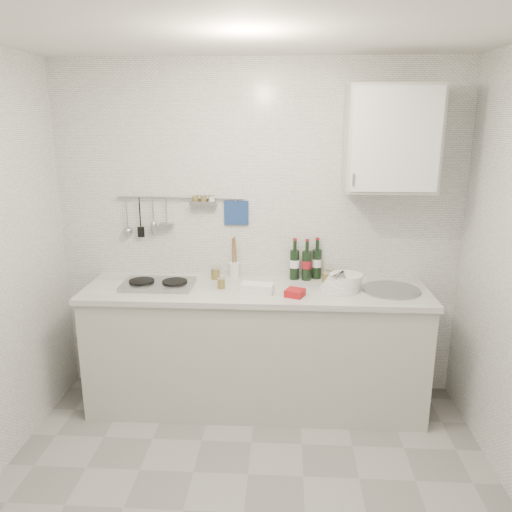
{
  "coord_description": "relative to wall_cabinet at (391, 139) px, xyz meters",
  "views": [
    {
      "loc": [
        0.2,
        -2.25,
        2.06
      ],
      "look_at": [
        0.01,
        0.9,
        1.21
      ],
      "focal_mm": 35.0,
      "sensor_mm": 36.0,
      "label": 1
    }
  ],
  "objects": [
    {
      "name": "ceiling",
      "position": [
        -0.9,
        -1.22,
        0.55
      ],
      "size": [
        3.0,
        3.0,
        0.0
      ],
      "primitive_type": "plane",
      "rotation": [
        3.14,
        0.0,
        0.0
      ],
      "color": "silver",
      "rests_on": "back_wall"
    },
    {
      "name": "back_wall",
      "position": [
        -0.9,
        0.18,
        -0.7
      ],
      "size": [
        3.0,
        0.02,
        2.5
      ],
      "primitive_type": "cube",
      "color": "silver",
      "rests_on": "floor"
    },
    {
      "name": "counter",
      "position": [
        -0.89,
        -0.12,
        -1.52
      ],
      "size": [
        2.44,
        0.64,
        0.96
      ],
      "color": "#AFADA2",
      "rests_on": "floor"
    },
    {
      "name": "wall_rail",
      "position": [
        -1.5,
        0.15,
        -0.52
      ],
      "size": [
        0.98,
        0.09,
        0.34
      ],
      "color": "#93969B",
      "rests_on": "back_wall"
    },
    {
      "name": "wall_cabinet",
      "position": [
        0.0,
        0.0,
        0.0
      ],
      "size": [
        0.6,
        0.38,
        0.7
      ],
      "color": "#AFADA2",
      "rests_on": "back_wall"
    },
    {
      "name": "plate_stack_hob",
      "position": [
        -1.72,
        -0.08,
        -1.02
      ],
      "size": [
        0.27,
        0.26,
        0.02
      ],
      "rotation": [
        0.0,
        0.0,
        -0.01
      ],
      "color": "#4B56AA",
      "rests_on": "counter"
    },
    {
      "name": "plate_stack_sink",
      "position": [
        -0.29,
        -0.11,
        -0.98
      ],
      "size": [
        0.3,
        0.28,
        0.12
      ],
      "rotation": [
        0.0,
        0.0,
        -0.32
      ],
      "color": "white",
      "rests_on": "counter"
    },
    {
      "name": "wine_bottles",
      "position": [
        -0.54,
        0.12,
        -0.87
      ],
      "size": [
        0.24,
        0.12,
        0.31
      ],
      "rotation": [
        0.0,
        0.0,
        0.18
      ],
      "color": "black",
      "rests_on": "counter"
    },
    {
      "name": "butter_dish",
      "position": [
        -0.88,
        -0.22,
        -1.0
      ],
      "size": [
        0.24,
        0.14,
        0.07
      ],
      "primitive_type": "cube",
      "rotation": [
        0.0,
        0.0,
        -0.15
      ],
      "color": "white",
      "rests_on": "counter"
    },
    {
      "name": "strawberry_punnet",
      "position": [
        -0.62,
        -0.27,
        -1.01
      ],
      "size": [
        0.15,
        0.15,
        0.05
      ],
      "primitive_type": "cube",
      "rotation": [
        0.0,
        0.0,
        -0.39
      ],
      "color": "red",
      "rests_on": "counter"
    },
    {
      "name": "utensil_crock",
      "position": [
        -1.08,
        0.13,
        -0.96
      ],
      "size": [
        0.08,
        0.08,
        0.32
      ],
      "rotation": [
        0.0,
        0.0,
        -0.19
      ],
      "color": "white",
      "rests_on": "counter"
    },
    {
      "name": "jar_a",
      "position": [
        -1.21,
        0.08,
        -0.99
      ],
      "size": [
        0.07,
        0.07,
        0.09
      ],
      "rotation": [
        0.0,
        0.0,
        -0.05
      ],
      "color": "brown",
      "rests_on": "counter"
    },
    {
      "name": "jar_b",
      "position": [
        -0.35,
        0.12,
        -0.99
      ],
      "size": [
        0.06,
        0.06,
        0.08
      ],
      "rotation": [
        0.0,
        0.0,
        0.05
      ],
      "color": "brown",
      "rests_on": "counter"
    },
    {
      "name": "jar_c",
      "position": [
        -0.39,
        0.03,
        -0.99
      ],
      "size": [
        0.06,
        0.06,
        0.08
      ],
      "rotation": [
        0.0,
        0.0,
        0.37
      ],
      "color": "brown",
      "rests_on": "counter"
    },
    {
      "name": "jar_d",
      "position": [
        -1.14,
        -0.13,
        -0.99
      ],
      "size": [
        0.06,
        0.06,
        0.08
      ],
      "rotation": [
        0.0,
        0.0,
        -0.23
      ],
      "color": "brown",
      "rests_on": "counter"
    }
  ]
}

